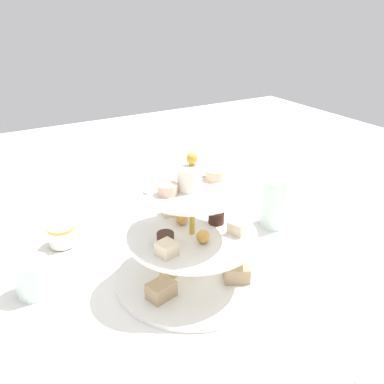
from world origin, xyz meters
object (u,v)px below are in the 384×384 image
at_px(water_glass_short_left, 33,277).
at_px(tiered_serving_stand, 192,245).
at_px(water_glass_tall_right, 275,203).
at_px(teacup_with_saucer, 62,237).
at_px(butter_knife_left, 379,349).
at_px(butter_knife_right, 145,205).

bearing_deg(water_glass_short_left, tiered_serving_stand, 157.71).
height_order(water_glass_tall_right, water_glass_short_left, water_glass_tall_right).
xyz_separation_m(water_glass_short_left, teacup_with_saucer, (-0.09, -0.13, -0.01)).
distance_m(butter_knife_left, butter_knife_right, 0.64).
bearing_deg(tiered_serving_stand, water_glass_tall_right, -162.20).
xyz_separation_m(water_glass_short_left, butter_knife_right, (-0.32, -0.23, -0.03)).
bearing_deg(butter_knife_left, teacup_with_saucer, 103.55).
distance_m(water_glass_tall_right, butter_knife_left, 0.41).
height_order(tiered_serving_stand, water_glass_short_left, tiered_serving_stand).
relative_size(tiered_serving_stand, butter_knife_left, 1.71).
height_order(tiered_serving_stand, butter_knife_right, tiered_serving_stand).
relative_size(water_glass_short_left, butter_knife_right, 0.41).
bearing_deg(teacup_with_saucer, water_glass_short_left, 57.25).
height_order(water_glass_tall_right, butter_knife_right, water_glass_tall_right).
height_order(tiered_serving_stand, water_glass_tall_right, tiered_serving_stand).
relative_size(water_glass_tall_right, teacup_with_saucer, 1.29).
relative_size(water_glass_tall_right, butter_knife_left, 0.68).
bearing_deg(water_glass_tall_right, butter_knife_left, 73.13).
distance_m(tiered_serving_stand, butter_knife_right, 0.35).
bearing_deg(teacup_with_saucer, butter_knife_left, 121.92).
bearing_deg(water_glass_tall_right, tiered_serving_stand, 17.80).
distance_m(teacup_with_saucer, butter_knife_right, 0.25).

